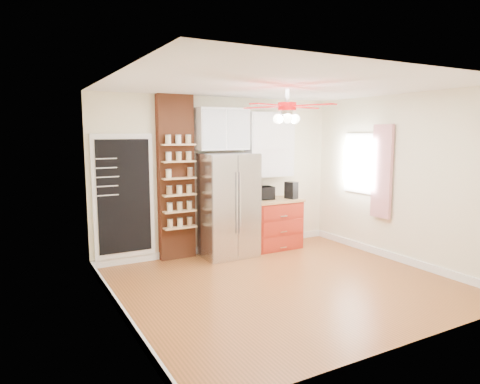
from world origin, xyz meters
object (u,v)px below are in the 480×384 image
fridge (227,205)px  ceiling_fan (287,107)px  red_cabinet (274,223)px  toaster_oven (261,193)px  pantry_jar_oats (169,174)px  canister_left (294,195)px  coffee_maker (291,190)px

fridge → ceiling_fan: ceiling_fan is taller
red_cabinet → toaster_oven: toaster_oven is taller
fridge → pantry_jar_oats: bearing=171.5°
fridge → red_cabinet: (0.97, 0.05, -0.42)m
canister_left → red_cabinet: bearing=165.3°
ceiling_fan → fridge: bearing=91.8°
fridge → toaster_oven: (0.73, 0.11, 0.14)m
fridge → ceiling_fan: bearing=-88.2°
red_cabinet → pantry_jar_oats: 2.18m
toaster_oven → coffee_maker: bearing=-9.6°
fridge → red_cabinet: 1.06m
coffee_maker → pantry_jar_oats: (-2.25, 0.20, 0.38)m
pantry_jar_oats → canister_left: bearing=-4.7°
toaster_oven → fridge: bearing=-164.1°
canister_left → coffee_maker: bearing=-174.3°
fridge → pantry_jar_oats: fridge is taller
ceiling_fan → toaster_oven: ceiling_fan is taller
coffee_maker → pantry_jar_oats: size_ratio=2.40×
red_cabinet → canister_left: canister_left is taller
ceiling_fan → pantry_jar_oats: size_ratio=10.93×
coffee_maker → toaster_oven: bearing=150.3°
ceiling_fan → toaster_oven: (0.68, 1.74, -1.41)m
toaster_oven → coffee_maker: coffee_maker is taller
ceiling_fan → canister_left: bearing=50.8°
fridge → red_cabinet: bearing=3.0°
toaster_oven → red_cabinet: bearing=-7.2°
red_cabinet → canister_left: bearing=-14.7°
red_cabinet → ceiling_fan: 2.75m
pantry_jar_oats → toaster_oven: bearing=-1.1°
toaster_oven → pantry_jar_oats: bearing=-173.9°
toaster_oven → coffee_maker: (0.54, -0.16, 0.04)m
fridge → toaster_oven: fridge is taller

